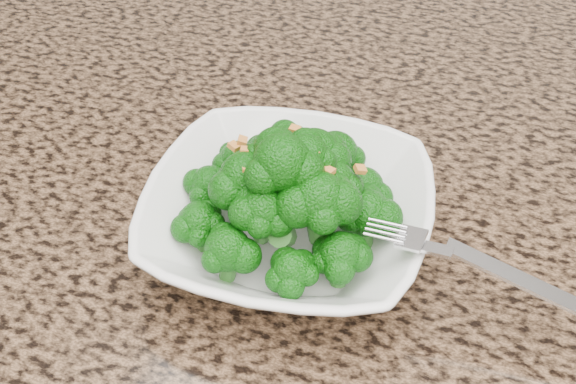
% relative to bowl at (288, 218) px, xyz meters
% --- Properties ---
extents(granite_counter, '(1.64, 1.04, 0.03)m').
position_rel_bowl_xyz_m(granite_counter, '(0.07, 0.09, -0.04)').
color(granite_counter, brown).
rests_on(granite_counter, cabinet).
extents(bowl, '(0.22, 0.22, 0.05)m').
position_rel_bowl_xyz_m(bowl, '(0.00, 0.00, 0.00)').
color(bowl, white).
rests_on(bowl, granite_counter).
extents(broccoli_pile, '(0.18, 0.18, 0.07)m').
position_rel_bowl_xyz_m(broccoli_pile, '(0.00, 0.00, 0.06)').
color(broccoli_pile, '#0D5609').
rests_on(broccoli_pile, bowl).
extents(garlic_topping, '(0.11, 0.11, 0.01)m').
position_rel_bowl_xyz_m(garlic_topping, '(0.00, -0.00, 0.09)').
color(garlic_topping, orange).
rests_on(garlic_topping, broccoli_pile).
extents(fork, '(0.17, 0.04, 0.01)m').
position_rel_bowl_xyz_m(fork, '(0.11, -0.03, 0.03)').
color(fork, silver).
rests_on(fork, bowl).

